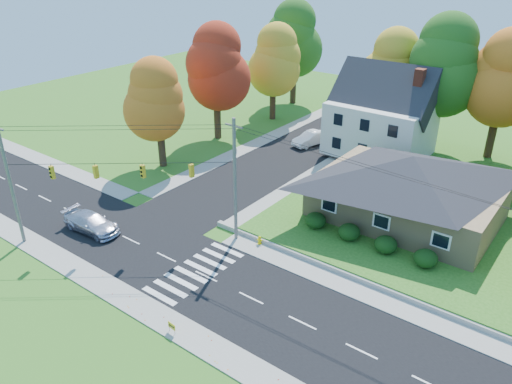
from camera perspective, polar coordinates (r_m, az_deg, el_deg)
ground at (r=35.77m, az=-5.72°, el=-9.59°), size 120.00×120.00×0.00m
road_main at (r=35.77m, az=-5.72°, el=-9.58°), size 90.00×8.00×0.02m
road_cross at (r=58.54m, az=5.69°, el=5.27°), size 8.00×44.00×0.02m
sidewalk_north at (r=38.88m, az=-0.74°, el=-6.14°), size 90.00×2.00×0.08m
sidewalk_south at (r=33.08m, az=-11.71°, el=-13.44°), size 90.00×2.00×0.08m
lawn at (r=47.24m, az=24.42°, el=-2.16°), size 30.00×30.00×0.50m
ranch_house at (r=42.65m, az=17.06°, el=0.66°), size 14.60×10.60×5.40m
colonial_house at (r=55.32m, az=14.17°, el=8.35°), size 10.40×8.40×9.60m
hedge_row at (r=38.63m, az=12.57°, el=-5.17°), size 10.70×1.70×1.27m
traffic_infrastructure at (r=33.99m, az=-4.76°, el=-1.39°), size 38.10×10.66×10.00m
tree_lot_0 at (r=60.51m, az=15.15°, el=13.42°), size 6.72×6.72×12.51m
tree_lot_1 at (r=57.37m, az=20.53°, el=13.36°), size 7.84×7.84×14.60m
tree_lot_2 at (r=57.07m, az=26.51°, el=11.55°), size 7.28×7.28×13.56m
tree_west_0 at (r=51.50m, az=-11.20°, el=10.34°), size 6.16×6.16×11.47m
tree_west_1 at (r=58.74m, az=-4.64°, el=14.00°), size 7.28×7.28×13.56m
tree_west_2 at (r=65.95m, az=1.99°, el=14.84°), size 6.72×6.72×12.51m
tree_west_3 at (r=73.35m, az=4.45°, el=16.99°), size 7.84×7.84×14.60m
silver_sedan at (r=42.58m, az=-18.31°, el=-3.36°), size 5.32×2.48×1.50m
white_car at (r=58.63m, az=6.30°, el=6.10°), size 2.85×5.04×1.57m
fire_hydrant at (r=38.88m, az=0.41°, el=-5.58°), size 0.43×0.34×0.76m
yard_sign at (r=31.16m, az=-9.62°, el=-14.88°), size 0.63×0.08×0.79m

